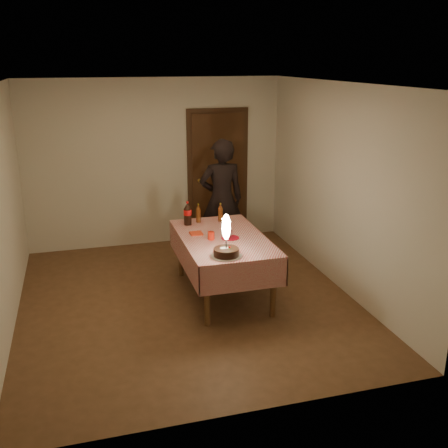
{
  "coord_description": "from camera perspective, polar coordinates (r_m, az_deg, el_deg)",
  "views": [
    {
      "loc": [
        -1.17,
        -5.8,
        2.87
      ],
      "look_at": [
        0.48,
        0.01,
        0.95
      ],
      "focal_mm": 42.0,
      "sensor_mm": 36.0,
      "label": 1
    }
  ],
  "objects": [
    {
      "name": "cola_bottle",
      "position": [
        6.88,
        -3.99,
        1.14
      ],
      "size": [
        0.1,
        0.1,
        0.32
      ],
      "color": "black",
      "rests_on": "dining_table"
    },
    {
      "name": "amber_bottle_left",
      "position": [
        6.99,
        -2.81,
        1.14
      ],
      "size": [
        0.06,
        0.06,
        0.25
      ],
      "color": "#5B2C0F",
      "rests_on": "dining_table"
    },
    {
      "name": "clear_cup",
      "position": [
        6.39,
        0.65,
        -1.12
      ],
      "size": [
        0.07,
        0.07,
        0.09
      ],
      "primitive_type": "cylinder",
      "color": "white",
      "rests_on": "dining_table"
    },
    {
      "name": "dining_table",
      "position": [
        6.47,
        -0.12,
        -2.26
      ],
      "size": [
        1.02,
        1.72,
        0.77
      ],
      "color": "brown",
      "rests_on": "ground"
    },
    {
      "name": "napkin_stack",
      "position": [
        6.54,
        -3.04,
        -1.03
      ],
      "size": [
        0.15,
        0.15,
        0.02
      ],
      "primitive_type": "cube",
      "color": "red",
      "rests_on": "dining_table"
    },
    {
      "name": "room_shell",
      "position": [
        6.12,
        -4.18,
        6.13
      ],
      "size": [
        4.04,
        4.54,
        2.62
      ],
      "color": "beige",
      "rests_on": "ground"
    },
    {
      "name": "red_cup",
      "position": [
        6.33,
        -1.42,
        -1.28
      ],
      "size": [
        0.08,
        0.08,
        0.1
      ],
      "primitive_type": "cylinder",
      "color": "red",
      "rests_on": "dining_table"
    },
    {
      "name": "red_plate",
      "position": [
        6.39,
        0.68,
        -1.51
      ],
      "size": [
        0.22,
        0.22,
        0.01
      ],
      "primitive_type": "cylinder",
      "color": "#B70C1D",
      "rests_on": "dining_table"
    },
    {
      "name": "amber_bottle_right",
      "position": [
        7.01,
        -0.39,
        1.22
      ],
      "size": [
        0.06,
        0.06,
        0.25
      ],
      "color": "#5B2C0F",
      "rests_on": "dining_table"
    },
    {
      "name": "photographer",
      "position": [
        7.66,
        -0.28,
        2.69
      ],
      "size": [
        0.67,
        0.47,
        1.79
      ],
      "color": "black",
      "rests_on": "ground"
    },
    {
      "name": "birthday_cake",
      "position": [
        5.78,
        0.25,
        -2.43
      ],
      "size": [
        0.35,
        0.35,
        0.49
      ],
      "color": "white",
      "rests_on": "dining_table"
    },
    {
      "name": "ground",
      "position": [
        6.58,
        -4.01,
        -8.28
      ],
      "size": [
        4.0,
        4.5,
        0.01
      ],
      "primitive_type": "cube",
      "color": "brown",
      "rests_on": "ground"
    }
  ]
}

